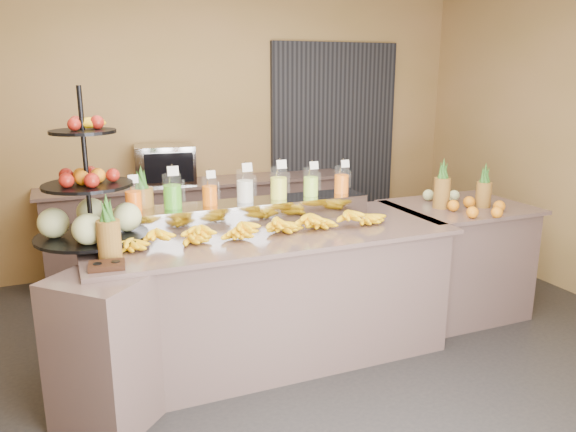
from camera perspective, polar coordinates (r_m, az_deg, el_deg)
ground at (r=3.97m, az=-0.18°, el=-15.63°), size 6.00×6.00×0.00m
room_envelope at (r=4.23m, az=-1.97°, el=12.92°), size 6.04×5.02×2.82m
buffet_counter at (r=3.94m, az=-3.21°, el=-8.30°), size 2.75×1.25×0.93m
right_counter at (r=4.91m, az=16.64°, el=-4.21°), size 1.08×0.88×0.93m
back_ledge at (r=5.78m, az=-8.74°, el=-0.98°), size 3.10×0.55×0.93m
pitcher_tray at (r=4.07m, az=-4.35°, el=0.43°), size 1.85×0.30×0.15m
juice_pitcher_orange_a at (r=3.87m, az=-15.43°, el=1.72°), size 0.11×0.12×0.27m
juice_pitcher_green at (r=3.90m, az=-11.66°, el=2.27°), size 0.13×0.13×0.31m
juice_pitcher_orange_b at (r=3.96m, az=-7.96°, el=2.37°), size 0.11×0.11×0.26m
juice_pitcher_milk at (r=4.03m, az=-4.39°, el=2.86°), size 0.12×0.13×0.30m
juice_pitcher_lemon at (r=4.12m, az=-0.95°, el=3.18°), size 0.13×0.13×0.31m
juice_pitcher_lime at (r=4.22m, az=2.33°, el=3.31°), size 0.12×0.12×0.28m
juice_pitcher_orange_c at (r=4.34m, az=5.46°, el=3.54°), size 0.11×0.12×0.27m
banana_heap at (r=3.75m, az=-3.16°, el=-0.83°), size 1.82×0.17×0.15m
fruit_stand at (r=3.70m, az=-18.75°, el=1.02°), size 0.79×0.79×0.98m
condiment_caddy at (r=3.29m, az=-17.93°, el=-4.80°), size 0.21×0.17×0.03m
pineapple_left_a at (r=3.41m, az=-17.74°, el=-1.83°), size 0.14×0.14×0.39m
pineapple_left_b at (r=4.02m, az=-14.52°, el=1.18°), size 0.15×0.15×0.44m
right_fruit_pile at (r=4.62m, az=17.89°, el=1.49°), size 0.46×0.44×0.24m
oven_warmer at (r=5.58m, az=-12.39°, el=5.12°), size 0.60×0.46×0.37m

